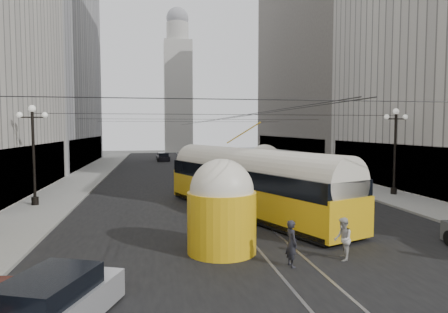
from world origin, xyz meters
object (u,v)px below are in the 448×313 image
object	(u,v)px
pedestrian_crossing_b	(343,239)
city_bus	(273,165)
sedan_silver	(49,306)
pedestrian_crossing_a	(292,243)
streetcar	(250,182)
pedestrian_sidewalk_right	(345,174)

from	to	relation	value
pedestrian_crossing_b	city_bus	bearing A→B (deg)	-169.69
sedan_silver	pedestrian_crossing_a	xyz separation A→B (m)	(7.47, 3.47, 0.21)
streetcar	sedan_silver	bearing A→B (deg)	-122.89
pedestrian_crossing_a	pedestrian_crossing_b	size ratio (longest dim) A/B	1.05
streetcar	city_bus	world-z (taller)	streetcar
pedestrian_crossing_a	pedestrian_sidewalk_right	xyz separation A→B (m)	(12.11, 20.01, 0.04)
pedestrian_crossing_a	pedestrian_crossing_b	world-z (taller)	pedestrian_crossing_a
sedan_silver	pedestrian_crossing_b	distance (m)	10.39
pedestrian_crossing_b	pedestrian_sidewalk_right	size ratio (longest dim) A/B	1.10
pedestrian_crossing_b	pedestrian_sidewalk_right	xyz separation A→B (m)	(9.93, 19.64, 0.08)
sedan_silver	pedestrian_sidewalk_right	distance (m)	30.57
streetcar	city_bus	bearing A→B (deg)	67.74
sedan_silver	pedestrian_sidewalk_right	xyz separation A→B (m)	(19.59, 23.48, 0.25)
city_bus	pedestrian_sidewalk_right	size ratio (longest dim) A/B	8.23
pedestrian_crossing_a	pedestrian_sidewalk_right	world-z (taller)	pedestrian_crossing_a
sedan_silver	city_bus	bearing A→B (deg)	62.25
pedestrian_crossing_b	pedestrian_sidewalk_right	world-z (taller)	pedestrian_sidewalk_right
city_bus	sedan_silver	size ratio (longest dim) A/B	2.52
pedestrian_crossing_a	pedestrian_crossing_b	xyz separation A→B (m)	(2.18, 0.37, -0.04)
streetcar	city_bus	xyz separation A→B (m)	(5.26, 12.85, -0.23)
sedan_silver	pedestrian_crossing_a	distance (m)	8.24
pedestrian_crossing_b	streetcar	bearing A→B (deg)	-149.45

